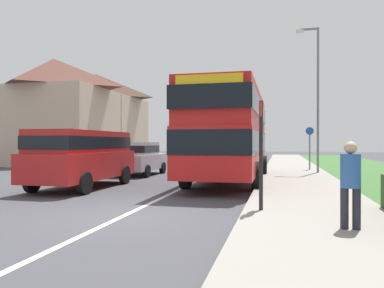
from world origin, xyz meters
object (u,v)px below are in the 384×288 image
Objects in this scene: double_decker_bus at (230,131)px; parked_van_red at (83,154)px; pedestrian_at_stop at (350,181)px; bus_stop_sign at (261,147)px; parked_car_silver at (138,157)px; street_lamp_mid at (316,91)px; cycle_route_sign at (310,146)px.

double_decker_bus reaches higher than parked_van_red.
pedestrian_at_stop is 2.30m from bus_stop_sign.
parked_car_silver is 9.67m from street_lamp_mid.
parked_car_silver is 13.29m from pedestrian_at_stop.
pedestrian_at_stop is at bearing -43.22° from bus_stop_sign.
pedestrian_at_stop is 0.22× the size of street_lamp_mid.
bus_stop_sign is (1.60, -6.93, -0.60)m from double_decker_bus.
double_decker_bus reaches higher than pedestrian_at_stop.
cycle_route_sign is 3.54m from street_lamp_mid.
double_decker_bus is 6.04m from parked_van_red.
street_lamp_mid is (3.82, 4.31, 2.16)m from double_decker_bus.
bus_stop_sign reaches higher than cycle_route_sign.
pedestrian_at_stop is 13.21m from street_lamp_mid.
bus_stop_sign is at bearing 136.78° from pedestrian_at_stop.
parked_van_red is at bearing -89.96° from parked_car_silver.
street_lamp_mid is at bearing 14.62° from parked_car_silver.
parked_van_red is 1.98× the size of cycle_route_sign.
parked_van_red is at bearing -138.82° from street_lamp_mid.
parked_car_silver is (-0.00, 5.38, -0.33)m from parked_van_red.
double_decker_bus is 7.39m from cycle_route_sign.
cycle_route_sign is 0.34× the size of street_lamp_mid.
parked_van_red is 12.03m from street_lamp_mid.
parked_van_red is 1.27× the size of parked_car_silver.
parked_car_silver is 9.67m from cycle_route_sign.
parked_car_silver is 0.52× the size of street_lamp_mid.
parked_van_red is 12.99m from cycle_route_sign.
cycle_route_sign is (0.45, 14.83, 0.45)m from pedestrian_at_stop.
pedestrian_at_stop is (8.16, -5.11, -0.26)m from parked_van_red.
double_decker_bus is at bearing -120.03° from cycle_route_sign.
bus_stop_sign reaches higher than pedestrian_at_stop.
double_decker_bus reaches higher than bus_stop_sign.
double_decker_bus is at bearing 110.85° from pedestrian_at_stop.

